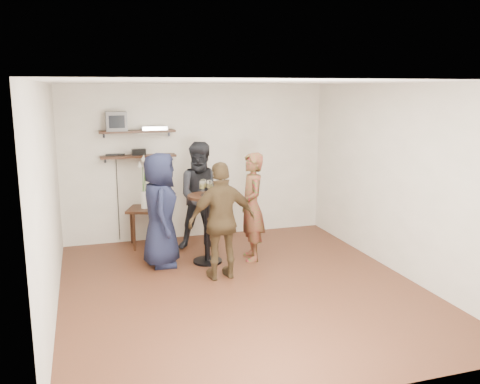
{
  "coord_description": "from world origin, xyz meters",
  "views": [
    {
      "loc": [
        -1.86,
        -5.88,
        2.54
      ],
      "look_at": [
        0.1,
        0.4,
        1.18
      ],
      "focal_mm": 38.0,
      "sensor_mm": 36.0,
      "label": 1
    }
  ],
  "objects_px": {
    "drinks_table": "(207,219)",
    "person_plaid": "(252,207)",
    "person_dark": "(203,196)",
    "person_brown": "(222,221)",
    "dvd_deck": "(154,128)",
    "side_table": "(145,214)",
    "person_navy": "(160,210)",
    "crt_monitor": "(116,121)",
    "radio": "(139,152)"
  },
  "relations": [
    {
      "from": "side_table",
      "to": "person_plaid",
      "type": "xyz_separation_m",
      "value": [
        1.43,
        -1.14,
        0.28
      ]
    },
    {
      "from": "person_brown",
      "to": "radio",
      "type": "bearing_deg",
      "value": -70.37
    },
    {
      "from": "side_table",
      "to": "drinks_table",
      "type": "xyz_separation_m",
      "value": [
        0.76,
        -1.08,
        0.13
      ]
    },
    {
      "from": "crt_monitor",
      "to": "dvd_deck",
      "type": "relative_size",
      "value": 0.8
    },
    {
      "from": "dvd_deck",
      "to": "person_dark",
      "type": "distance_m",
      "value": 1.37
    },
    {
      "from": "crt_monitor",
      "to": "drinks_table",
      "type": "height_order",
      "value": "crt_monitor"
    },
    {
      "from": "person_navy",
      "to": "person_brown",
      "type": "xyz_separation_m",
      "value": [
        0.71,
        -0.75,
        -0.03
      ]
    },
    {
      "from": "drinks_table",
      "to": "person_dark",
      "type": "height_order",
      "value": "person_dark"
    },
    {
      "from": "crt_monitor",
      "to": "radio",
      "type": "bearing_deg",
      "value": 0.0
    },
    {
      "from": "radio",
      "to": "side_table",
      "type": "xyz_separation_m",
      "value": [
        0.04,
        -0.2,
        -0.99
      ]
    },
    {
      "from": "crt_monitor",
      "to": "dvd_deck",
      "type": "distance_m",
      "value": 0.6
    },
    {
      "from": "dvd_deck",
      "to": "side_table",
      "type": "bearing_deg",
      "value": -137.31
    },
    {
      "from": "person_navy",
      "to": "person_brown",
      "type": "distance_m",
      "value": 1.03
    },
    {
      "from": "drinks_table",
      "to": "person_navy",
      "type": "height_order",
      "value": "person_navy"
    },
    {
      "from": "person_dark",
      "to": "person_brown",
      "type": "height_order",
      "value": "person_dark"
    },
    {
      "from": "side_table",
      "to": "person_dark",
      "type": "bearing_deg",
      "value": -26.04
    },
    {
      "from": "person_dark",
      "to": "radio",
      "type": "bearing_deg",
      "value": 154.06
    },
    {
      "from": "side_table",
      "to": "drinks_table",
      "type": "height_order",
      "value": "drinks_table"
    },
    {
      "from": "radio",
      "to": "person_navy",
      "type": "distance_m",
      "value": 1.4
    },
    {
      "from": "dvd_deck",
      "to": "radio",
      "type": "height_order",
      "value": "dvd_deck"
    },
    {
      "from": "crt_monitor",
      "to": "drinks_table",
      "type": "relative_size",
      "value": 0.31
    },
    {
      "from": "crt_monitor",
      "to": "dvd_deck",
      "type": "xyz_separation_m",
      "value": [
        0.59,
        0.0,
        -0.12
      ]
    },
    {
      "from": "person_navy",
      "to": "side_table",
      "type": "bearing_deg",
      "value": 12.37
    },
    {
      "from": "person_brown",
      "to": "drinks_table",
      "type": "bearing_deg",
      "value": -90.0
    },
    {
      "from": "crt_monitor",
      "to": "dvd_deck",
      "type": "height_order",
      "value": "crt_monitor"
    },
    {
      "from": "crt_monitor",
      "to": "drinks_table",
      "type": "bearing_deg",
      "value": -48.32
    },
    {
      "from": "person_navy",
      "to": "drinks_table",
      "type": "bearing_deg",
      "value": -90.0
    },
    {
      "from": "radio",
      "to": "person_brown",
      "type": "distance_m",
      "value": 2.25
    },
    {
      "from": "person_plaid",
      "to": "person_dark",
      "type": "height_order",
      "value": "person_dark"
    },
    {
      "from": "radio",
      "to": "side_table",
      "type": "bearing_deg",
      "value": -77.49
    },
    {
      "from": "crt_monitor",
      "to": "drinks_table",
      "type": "xyz_separation_m",
      "value": [
        1.14,
        -1.28,
        -1.36
      ]
    },
    {
      "from": "side_table",
      "to": "person_brown",
      "type": "relative_size",
      "value": 0.42
    },
    {
      "from": "drinks_table",
      "to": "person_plaid",
      "type": "height_order",
      "value": "person_plaid"
    },
    {
      "from": "radio",
      "to": "person_plaid",
      "type": "distance_m",
      "value": 2.11
    },
    {
      "from": "dvd_deck",
      "to": "person_brown",
      "type": "bearing_deg",
      "value": -73.0
    },
    {
      "from": "side_table",
      "to": "person_navy",
      "type": "bearing_deg",
      "value": -84.39
    },
    {
      "from": "drinks_table",
      "to": "person_navy",
      "type": "distance_m",
      "value": 0.69
    },
    {
      "from": "drinks_table",
      "to": "person_plaid",
      "type": "xyz_separation_m",
      "value": [
        0.67,
        -0.06,
        0.15
      ]
    },
    {
      "from": "crt_monitor",
      "to": "person_dark",
      "type": "relative_size",
      "value": 0.19
    },
    {
      "from": "side_table",
      "to": "person_plaid",
      "type": "height_order",
      "value": "person_plaid"
    },
    {
      "from": "crt_monitor",
      "to": "side_table",
      "type": "relative_size",
      "value": 0.48
    },
    {
      "from": "crt_monitor",
      "to": "person_plaid",
      "type": "bearing_deg",
      "value": -36.51
    },
    {
      "from": "side_table",
      "to": "person_navy",
      "type": "distance_m",
      "value": 1.05
    },
    {
      "from": "dvd_deck",
      "to": "radio",
      "type": "distance_m",
      "value": 0.46
    },
    {
      "from": "person_plaid",
      "to": "radio",
      "type": "bearing_deg",
      "value": -127.35
    },
    {
      "from": "person_navy",
      "to": "dvd_deck",
      "type": "bearing_deg",
      "value": 1.25
    },
    {
      "from": "person_navy",
      "to": "radio",
      "type": "bearing_deg",
      "value": 13.53
    },
    {
      "from": "person_plaid",
      "to": "dvd_deck",
      "type": "bearing_deg",
      "value": -132.87
    },
    {
      "from": "side_table",
      "to": "person_dark",
      "type": "height_order",
      "value": "person_dark"
    },
    {
      "from": "side_table",
      "to": "person_plaid",
      "type": "relative_size",
      "value": 0.42
    }
  ]
}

